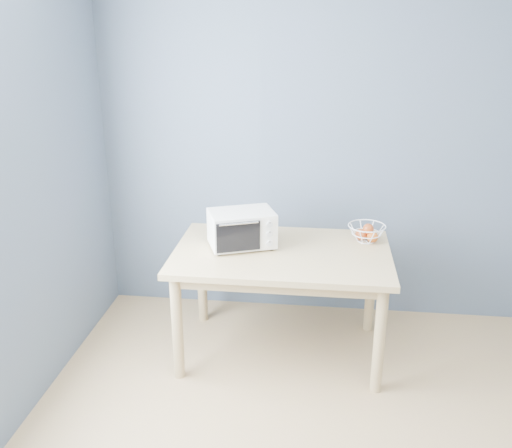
# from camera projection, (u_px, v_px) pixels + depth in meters

# --- Properties ---
(room) EXTENTS (4.01, 4.51, 2.61)m
(room) POSITION_uv_depth(u_px,v_px,m) (422.00, 287.00, 1.97)
(room) COLOR #A27F5A
(room) RESTS_ON ground
(dining_table) EXTENTS (1.40, 0.90, 0.75)m
(dining_table) POSITION_uv_depth(u_px,v_px,m) (282.00, 265.00, 3.72)
(dining_table) COLOR tan
(dining_table) RESTS_ON ground
(toaster_oven) EXTENTS (0.49, 0.43, 0.24)m
(toaster_oven) POSITION_uv_depth(u_px,v_px,m) (239.00, 229.00, 3.71)
(toaster_oven) COLOR white
(toaster_oven) RESTS_ON dining_table
(fruit_basket) EXTENTS (0.32, 0.32, 0.13)m
(fruit_basket) POSITION_uv_depth(u_px,v_px,m) (367.00, 232.00, 3.83)
(fruit_basket) COLOR white
(fruit_basket) RESTS_ON dining_table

